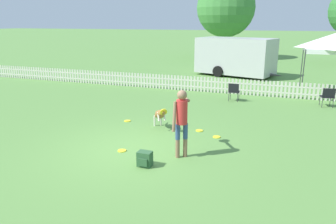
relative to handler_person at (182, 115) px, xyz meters
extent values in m
plane|color=#5B8C42|center=(-1.36, 0.02, -1.10)|extent=(240.00, 240.00, 0.00)
cylinder|color=#8C664C|center=(-0.06, -0.11, -0.86)|extent=(0.11, 0.11, 0.49)
cylinder|color=#334C7A|center=(-0.06, -0.11, -0.42)|extent=(0.12, 0.12, 0.40)
cylinder|color=#8C664C|center=(0.10, 0.01, -0.86)|extent=(0.11, 0.11, 0.49)
cylinder|color=#334C7A|center=(0.10, 0.01, -0.42)|extent=(0.12, 0.12, 0.40)
cylinder|color=red|center=(0.02, -0.05, 0.09)|extent=(0.39, 0.39, 0.61)
sphere|color=#8C664C|center=(0.02, -0.05, 0.51)|extent=(0.24, 0.24, 0.24)
cylinder|color=#8C664C|center=(-0.12, -0.21, 0.00)|extent=(0.08, 0.21, 0.74)
cylinder|color=#8C664C|center=(-0.02, 0.37, 0.33)|extent=(0.42, 0.69, 0.14)
cylinder|color=yellow|center=(-0.20, 0.69, 0.26)|extent=(0.23, 0.23, 0.02)
cylinder|color=yellow|center=(-0.20, 0.69, 0.28)|extent=(0.23, 0.23, 0.02)
cylinder|color=yellow|center=(-0.20, 0.69, 0.31)|extent=(0.23, 0.23, 0.02)
cylinder|color=yellow|center=(-0.20, 0.69, 0.34)|extent=(0.23, 0.23, 0.02)
ellipsoid|color=olive|center=(-1.33, 1.89, -0.62)|extent=(0.66, 0.76, 0.51)
ellipsoid|color=silver|center=(-1.33, 1.89, -0.68)|extent=(0.35, 0.41, 0.24)
sphere|color=olive|center=(-1.10, 1.55, -0.45)|extent=(0.19, 0.19, 0.19)
cone|color=olive|center=(-1.05, 1.48, -0.42)|extent=(0.17, 0.19, 0.14)
cylinder|color=yellow|center=(-1.05, 1.48, -0.42)|extent=(0.25, 0.22, 0.22)
cone|color=olive|center=(-1.07, 1.61, -0.38)|extent=(0.06, 0.06, 0.08)
cone|color=olive|center=(-1.16, 1.55, -0.38)|extent=(0.06, 0.06, 0.08)
cylinder|color=silver|center=(-1.42, 2.20, -0.93)|extent=(0.06, 0.06, 0.35)
cylinder|color=silver|center=(-1.59, 2.08, -0.93)|extent=(0.06, 0.06, 0.35)
cylinder|color=silver|center=(-1.13, 1.77, -0.63)|extent=(0.14, 0.17, 0.28)
cylinder|color=silver|center=(-1.29, 1.66, -0.63)|extent=(0.14, 0.17, 0.28)
cone|color=olive|center=(-1.60, 2.28, -0.70)|extent=(0.24, 0.30, 0.22)
cylinder|color=yellow|center=(0.56, 1.70, -1.09)|extent=(0.23, 0.23, 0.02)
cylinder|color=yellow|center=(-1.59, -0.22, -1.09)|extent=(0.23, 0.23, 0.02)
cylinder|color=yellow|center=(-0.07, 2.09, -1.09)|extent=(0.23, 0.23, 0.02)
cylinder|color=yellow|center=(-2.68, 2.25, -1.09)|extent=(0.23, 0.23, 0.02)
cube|color=#2D5633|center=(-0.63, -0.86, -0.92)|extent=(0.34, 0.24, 0.37)
cube|color=#2D5633|center=(-0.63, -1.00, -0.96)|extent=(0.23, 0.04, 0.18)
cube|color=beige|center=(-1.36, 7.92, -0.88)|extent=(27.89, 0.04, 0.06)
cube|color=beige|center=(-1.36, 7.92, -0.58)|extent=(27.89, 0.04, 0.06)
cube|color=beige|center=(-14.20, 7.92, -0.74)|extent=(0.09, 0.02, 0.73)
cube|color=beige|center=(-14.03, 7.92, -0.74)|extent=(0.09, 0.02, 0.73)
cube|color=beige|center=(-13.86, 7.92, -0.74)|extent=(0.09, 0.02, 0.73)
cube|color=beige|center=(-13.69, 7.92, -0.74)|extent=(0.09, 0.02, 0.73)
cube|color=beige|center=(-13.52, 7.92, -0.74)|extent=(0.09, 0.02, 0.73)
cube|color=beige|center=(-13.36, 7.92, -0.74)|extent=(0.09, 0.02, 0.73)
cube|color=beige|center=(-13.19, 7.92, -0.74)|extent=(0.09, 0.02, 0.73)
cube|color=beige|center=(-13.02, 7.92, -0.74)|extent=(0.09, 0.02, 0.73)
cube|color=beige|center=(-12.85, 7.92, -0.74)|extent=(0.09, 0.02, 0.73)
cube|color=beige|center=(-12.68, 7.92, -0.74)|extent=(0.09, 0.02, 0.73)
cube|color=beige|center=(-12.51, 7.92, -0.74)|extent=(0.09, 0.02, 0.73)
cube|color=beige|center=(-12.34, 7.92, -0.74)|extent=(0.09, 0.02, 0.73)
cube|color=beige|center=(-12.17, 7.92, -0.74)|extent=(0.09, 0.02, 0.73)
cube|color=beige|center=(-12.00, 7.92, -0.74)|extent=(0.09, 0.02, 0.73)
cube|color=beige|center=(-11.83, 7.92, -0.74)|extent=(0.09, 0.02, 0.73)
cube|color=beige|center=(-11.67, 7.92, -0.74)|extent=(0.09, 0.02, 0.73)
cube|color=beige|center=(-11.50, 7.92, -0.74)|extent=(0.09, 0.02, 0.73)
cube|color=beige|center=(-11.33, 7.92, -0.74)|extent=(0.09, 0.02, 0.73)
cube|color=beige|center=(-11.16, 7.92, -0.74)|extent=(0.09, 0.02, 0.73)
cube|color=beige|center=(-10.99, 7.92, -0.74)|extent=(0.09, 0.02, 0.73)
cube|color=beige|center=(-10.82, 7.92, -0.74)|extent=(0.09, 0.02, 0.73)
cube|color=beige|center=(-10.65, 7.92, -0.74)|extent=(0.09, 0.02, 0.73)
cube|color=beige|center=(-10.48, 7.92, -0.74)|extent=(0.09, 0.02, 0.73)
cube|color=beige|center=(-10.31, 7.92, -0.74)|extent=(0.09, 0.02, 0.73)
cube|color=beige|center=(-10.14, 7.92, -0.74)|extent=(0.09, 0.02, 0.73)
cube|color=beige|center=(-9.98, 7.92, -0.74)|extent=(0.09, 0.02, 0.73)
cube|color=beige|center=(-9.81, 7.92, -0.74)|extent=(0.09, 0.02, 0.73)
cube|color=beige|center=(-9.64, 7.92, -0.74)|extent=(0.09, 0.02, 0.73)
cube|color=beige|center=(-9.47, 7.92, -0.74)|extent=(0.09, 0.02, 0.73)
cube|color=beige|center=(-9.30, 7.92, -0.74)|extent=(0.09, 0.02, 0.73)
cube|color=beige|center=(-9.13, 7.92, -0.74)|extent=(0.09, 0.02, 0.73)
cube|color=beige|center=(-8.96, 7.92, -0.74)|extent=(0.09, 0.02, 0.73)
cube|color=beige|center=(-8.79, 7.92, -0.74)|extent=(0.09, 0.02, 0.73)
cube|color=beige|center=(-8.62, 7.92, -0.74)|extent=(0.09, 0.02, 0.73)
cube|color=beige|center=(-8.45, 7.92, -0.74)|extent=(0.09, 0.02, 0.73)
cube|color=beige|center=(-8.29, 7.92, -0.74)|extent=(0.09, 0.02, 0.73)
cube|color=beige|center=(-8.12, 7.92, -0.74)|extent=(0.09, 0.02, 0.73)
cube|color=beige|center=(-7.95, 7.92, -0.74)|extent=(0.09, 0.02, 0.73)
cube|color=beige|center=(-7.78, 7.92, -0.74)|extent=(0.09, 0.02, 0.73)
cube|color=beige|center=(-7.61, 7.92, -0.74)|extent=(0.09, 0.02, 0.73)
cube|color=beige|center=(-7.44, 7.92, -0.74)|extent=(0.09, 0.02, 0.73)
cube|color=beige|center=(-7.27, 7.92, -0.74)|extent=(0.09, 0.02, 0.73)
cube|color=beige|center=(-7.10, 7.92, -0.74)|extent=(0.09, 0.02, 0.73)
cube|color=beige|center=(-6.93, 7.92, -0.74)|extent=(0.09, 0.02, 0.73)
cube|color=beige|center=(-6.76, 7.92, -0.74)|extent=(0.09, 0.02, 0.73)
cube|color=beige|center=(-6.60, 7.92, -0.74)|extent=(0.09, 0.02, 0.73)
cube|color=beige|center=(-6.43, 7.92, -0.74)|extent=(0.09, 0.02, 0.73)
cube|color=beige|center=(-6.26, 7.92, -0.74)|extent=(0.09, 0.02, 0.73)
cube|color=beige|center=(-6.09, 7.92, -0.74)|extent=(0.09, 0.02, 0.73)
cube|color=beige|center=(-5.92, 7.92, -0.74)|extent=(0.09, 0.02, 0.73)
cube|color=beige|center=(-5.75, 7.92, -0.74)|extent=(0.09, 0.02, 0.73)
cube|color=beige|center=(-5.58, 7.92, -0.74)|extent=(0.09, 0.02, 0.73)
cube|color=beige|center=(-5.41, 7.92, -0.74)|extent=(0.09, 0.02, 0.73)
cube|color=beige|center=(-5.24, 7.92, -0.74)|extent=(0.09, 0.02, 0.73)
cube|color=beige|center=(-5.07, 7.92, -0.74)|extent=(0.09, 0.02, 0.73)
cube|color=beige|center=(-4.91, 7.92, -0.74)|extent=(0.09, 0.02, 0.73)
cube|color=beige|center=(-4.74, 7.92, -0.74)|extent=(0.09, 0.02, 0.73)
cube|color=beige|center=(-4.57, 7.92, -0.74)|extent=(0.09, 0.02, 0.73)
cube|color=beige|center=(-4.40, 7.92, -0.74)|extent=(0.09, 0.02, 0.73)
cube|color=beige|center=(-4.23, 7.92, -0.74)|extent=(0.09, 0.02, 0.73)
cube|color=beige|center=(-4.06, 7.92, -0.74)|extent=(0.09, 0.02, 0.73)
cube|color=beige|center=(-3.89, 7.92, -0.74)|extent=(0.09, 0.02, 0.73)
cube|color=beige|center=(-3.72, 7.92, -0.74)|extent=(0.09, 0.02, 0.73)
cube|color=beige|center=(-3.55, 7.92, -0.74)|extent=(0.09, 0.02, 0.73)
cube|color=beige|center=(-3.38, 7.92, -0.74)|extent=(0.09, 0.02, 0.73)
cube|color=beige|center=(-3.22, 7.92, -0.74)|extent=(0.09, 0.02, 0.73)
cube|color=beige|center=(-3.05, 7.92, -0.74)|extent=(0.09, 0.02, 0.73)
cube|color=beige|center=(-2.88, 7.92, -0.74)|extent=(0.09, 0.02, 0.73)
cube|color=beige|center=(-2.71, 7.92, -0.74)|extent=(0.09, 0.02, 0.73)
cube|color=beige|center=(-2.54, 7.92, -0.74)|extent=(0.09, 0.02, 0.73)
cube|color=beige|center=(-2.37, 7.92, -0.74)|extent=(0.09, 0.02, 0.73)
cube|color=beige|center=(-2.20, 7.92, -0.74)|extent=(0.09, 0.02, 0.73)
cube|color=beige|center=(-2.03, 7.92, -0.74)|extent=(0.09, 0.02, 0.73)
cube|color=beige|center=(-1.86, 7.92, -0.74)|extent=(0.09, 0.02, 0.73)
cube|color=beige|center=(-1.69, 7.92, -0.74)|extent=(0.09, 0.02, 0.73)
cube|color=beige|center=(-1.53, 7.92, -0.74)|extent=(0.09, 0.02, 0.73)
cube|color=beige|center=(-1.36, 7.92, -0.74)|extent=(0.09, 0.02, 0.73)
cube|color=beige|center=(-1.19, 7.92, -0.74)|extent=(0.09, 0.02, 0.73)
cube|color=beige|center=(-1.02, 7.92, -0.74)|extent=(0.09, 0.02, 0.73)
cube|color=beige|center=(-0.85, 7.92, -0.74)|extent=(0.09, 0.02, 0.73)
cube|color=beige|center=(-0.68, 7.92, -0.74)|extent=(0.09, 0.02, 0.73)
cube|color=beige|center=(-0.51, 7.92, -0.74)|extent=(0.09, 0.02, 0.73)
cube|color=beige|center=(-0.34, 7.92, -0.74)|extent=(0.09, 0.02, 0.73)
cube|color=beige|center=(-0.17, 7.92, -0.74)|extent=(0.09, 0.02, 0.73)
cube|color=beige|center=(0.00, 7.92, -0.74)|extent=(0.09, 0.02, 0.73)
cube|color=beige|center=(0.16, 7.92, -0.74)|extent=(0.09, 0.02, 0.73)
cube|color=beige|center=(0.33, 7.92, -0.74)|extent=(0.09, 0.02, 0.73)
cube|color=beige|center=(0.50, 7.92, -0.74)|extent=(0.09, 0.02, 0.73)
cube|color=beige|center=(0.67, 7.92, -0.74)|extent=(0.09, 0.02, 0.73)
cube|color=beige|center=(0.84, 7.92, -0.74)|extent=(0.09, 0.02, 0.73)
cube|color=beige|center=(1.01, 7.92, -0.74)|extent=(0.09, 0.02, 0.73)
cube|color=beige|center=(1.18, 7.92, -0.74)|extent=(0.09, 0.02, 0.73)
cube|color=beige|center=(1.35, 7.92, -0.74)|extent=(0.09, 0.02, 0.73)
cube|color=beige|center=(1.52, 7.92, -0.74)|extent=(0.09, 0.02, 0.73)
cube|color=beige|center=(1.69, 7.92, -0.74)|extent=(0.09, 0.02, 0.73)
cube|color=beige|center=(1.85, 7.92, -0.74)|extent=(0.09, 0.02, 0.73)
cube|color=beige|center=(2.02, 7.92, -0.74)|extent=(0.09, 0.02, 0.73)
cube|color=beige|center=(2.19, 7.92, -0.74)|extent=(0.09, 0.02, 0.73)
cube|color=beige|center=(2.36, 7.92, -0.74)|extent=(0.09, 0.02, 0.73)
cube|color=beige|center=(2.53, 7.92, -0.74)|extent=(0.09, 0.02, 0.73)
cube|color=beige|center=(2.70, 7.92, -0.74)|extent=(0.09, 0.02, 0.73)
cube|color=beige|center=(2.87, 7.92, -0.74)|extent=(0.09, 0.02, 0.73)
cube|color=beige|center=(3.04, 7.92, -0.74)|extent=(0.09, 0.02, 0.73)
cube|color=beige|center=(3.21, 7.92, -0.74)|extent=(0.09, 0.02, 0.73)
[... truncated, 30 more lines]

